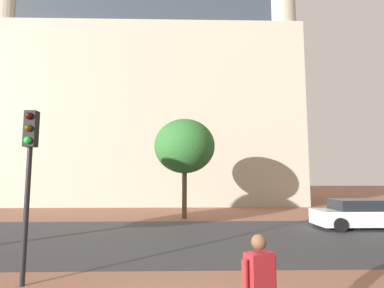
{
  "coord_description": "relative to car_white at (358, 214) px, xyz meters",
  "views": [
    {
      "loc": [
        -0.0,
        -4.44,
        2.57
      ],
      "look_at": [
        0.32,
        9.54,
        4.08
      ],
      "focal_mm": 27.52,
      "sensor_mm": 36.0,
      "label": 1
    }
  ],
  "objects": [
    {
      "name": "street_asphalt_strip",
      "position": [
        -8.51,
        -1.91,
        -0.67
      ],
      "size": [
        120.0,
        8.68,
        0.0
      ],
      "primitive_type": "cube",
      "color": "#38383D",
      "rests_on": "ground_plane"
    },
    {
      "name": "tree_curb_far",
      "position": [
        -8.56,
        3.59,
        3.7
      ],
      "size": [
        3.73,
        3.73,
        6.07
      ],
      "color": "brown",
      "rests_on": "ground_plane"
    },
    {
      "name": "ground_plane",
      "position": [
        -8.51,
        -0.08,
        -0.67
      ],
      "size": [
        120.0,
        120.0,
        0.0
      ],
      "primitive_type": "plane",
      "color": "#93604C"
    },
    {
      "name": "car_white",
      "position": [
        0.0,
        0.0,
        0.0
      ],
      "size": [
        4.19,
        1.99,
        1.4
      ],
      "color": "silver",
      "rests_on": "ground_plane"
    },
    {
      "name": "landmark_building",
      "position": [
        -12.2,
        16.92,
        9.18
      ],
      "size": [
        28.06,
        15.1,
        37.65
      ],
      "color": "#B2A893",
      "rests_on": "ground_plane"
    },
    {
      "name": "traffic_light_pole",
      "position": [
        -12.33,
        -7.26,
        2.26
      ],
      "size": [
        0.28,
        0.34,
        4.17
      ],
      "color": "black",
      "rests_on": "ground_plane"
    }
  ]
}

